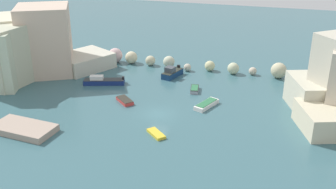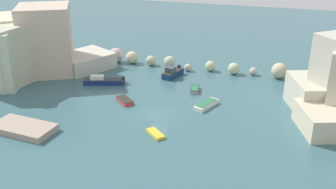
# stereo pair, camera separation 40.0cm
# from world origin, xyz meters

# --- Properties ---
(cove_water) EXTENTS (160.00, 160.00, 0.00)m
(cove_water) POSITION_xyz_m (0.00, 0.00, 0.00)
(cove_water) COLOR #39616A
(cove_water) RESTS_ON ground
(cliff_headland_left) EXTENTS (22.57, 20.90, 11.49)m
(cliff_headland_left) POSITION_xyz_m (-25.46, 7.76, 4.74)
(cliff_headland_left) COLOR beige
(cliff_headland_left) RESTS_ON ground
(rock_breakwater) EXTENTS (35.03, 3.02, 2.65)m
(rock_breakwater) POSITION_xyz_m (-1.72, 18.68, 1.11)
(rock_breakwater) COLOR beige
(rock_breakwater) RESTS_ON ground
(stone_dock) EXTENTS (8.18, 4.74, 0.84)m
(stone_dock) POSITION_xyz_m (-14.52, -9.42, 0.42)
(stone_dock) COLOR tan
(stone_dock) RESTS_ON ground
(channel_buoy) EXTENTS (0.60, 0.60, 0.60)m
(channel_buoy) POSITION_xyz_m (-2.32, 16.27, 0.30)
(channel_buoy) COLOR #E04C28
(channel_buoy) RESTS_ON cove_water
(moored_boat_0) EXTENTS (1.64, 2.99, 0.59)m
(moored_boat_0) POSITION_xyz_m (2.88, 9.27, 0.31)
(moored_boat_0) COLOR gray
(moored_boat_0) RESTS_ON cove_water
(moored_boat_1) EXTENTS (2.95, 4.59, 0.66)m
(moored_boat_1) POSITION_xyz_m (5.75, 4.24, 0.32)
(moored_boat_1) COLOR white
(moored_boat_1) RESTS_ON cove_water
(moored_boat_2) EXTENTS (6.65, 3.47, 1.41)m
(moored_boat_2) POSITION_xyz_m (-11.85, 7.96, 0.50)
(moored_boat_2) COLOR navy
(moored_boat_2) RESTS_ON cove_water
(moored_boat_3) EXTENTS (2.88, 2.80, 0.35)m
(moored_boat_3) POSITION_xyz_m (1.50, -5.58, 0.18)
(moored_boat_3) COLOR yellow
(moored_boat_3) RESTS_ON cove_water
(moored_boat_4) EXTENTS (2.86, 4.67, 1.89)m
(moored_boat_4) POSITION_xyz_m (-2.16, 14.22, 0.69)
(moored_boat_4) COLOR navy
(moored_boat_4) RESTS_ON cove_water
(moored_boat_5) EXTENTS (3.25, 3.16, 0.52)m
(moored_boat_5) POSITION_xyz_m (-5.85, 2.35, 0.26)
(moored_boat_5) COLOR #C53733
(moored_boat_5) RESTS_ON cove_water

